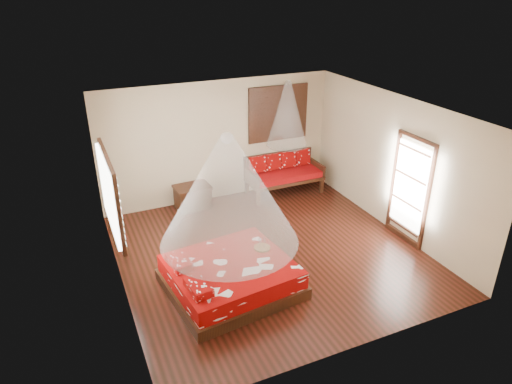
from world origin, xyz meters
The scene contains 10 objects.
room centered at (0.00, 0.00, 1.40)m, with size 5.54×5.54×2.84m.
bed centered at (-1.10, -0.75, 0.25)m, with size 2.24×2.07×0.64m.
daybed centered at (1.50, 2.38, 0.52)m, with size 1.83×0.81×0.95m.
storage_chest centered at (-0.79, 2.45, 0.27)m, with size 0.82×0.62×0.54m.
shutter_panel centered at (1.50, 2.72, 1.90)m, with size 1.52×0.06×1.32m.
window_left centered at (-2.71, 0.20, 1.70)m, with size 0.10×1.74×1.34m.
glazed_door centered at (2.72, -0.60, 1.07)m, with size 0.08×1.02×2.16m.
wine_tray centered at (-0.40, -0.53, 0.56)m, with size 0.29×0.29×0.23m.
mosquito_net_main centered at (-1.08, -0.75, 1.85)m, with size 2.23×2.23×1.80m, color white.
mosquito_net_daybed centered at (1.50, 2.25, 2.00)m, with size 0.94×0.94×1.50m, color white.
Camera 1 is at (-3.27, -6.72, 4.82)m, focal length 32.00 mm.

